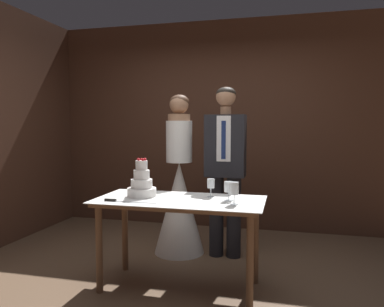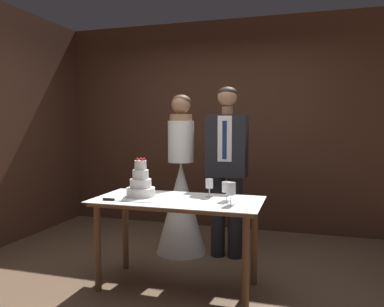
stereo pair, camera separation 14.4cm
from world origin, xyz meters
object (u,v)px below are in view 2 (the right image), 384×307
(cake_knife, at_px, (118,200))
(bride, at_px, (181,195))
(wine_glass_near, at_px, (209,185))
(wine_glass_far, at_px, (231,189))
(tiered_cake, at_px, (141,184))
(wine_glass_middle, at_px, (227,188))
(groom, at_px, (227,163))
(cake_table, at_px, (178,210))

(cake_knife, distance_m, bride, 1.10)
(wine_glass_near, height_order, bride, bride)
(cake_knife, relative_size, wine_glass_far, 2.50)
(tiered_cake, relative_size, wine_glass_middle, 2.13)
(wine_glass_near, xyz_separation_m, wine_glass_far, (0.24, -0.26, 0.01))
(wine_glass_middle, distance_m, bride, 1.08)
(wine_glass_middle, height_order, groom, groom)
(wine_glass_far, height_order, bride, bride)
(cake_knife, height_order, wine_glass_near, wine_glass_near)
(cake_knife, relative_size, groom, 0.25)
(bride, relative_size, groom, 0.96)
(wine_glass_middle, bearing_deg, wine_glass_near, 146.51)
(tiered_cake, relative_size, wine_glass_far, 1.90)
(cake_knife, xyz_separation_m, wine_glass_middle, (0.85, 0.26, 0.10))
(cake_table, distance_m, groom, 0.95)
(tiered_cake, bearing_deg, bride, 82.81)
(tiered_cake, bearing_deg, wine_glass_near, 11.42)
(wine_glass_near, relative_size, wine_glass_far, 0.90)
(groom, bearing_deg, wine_glass_near, -91.24)
(groom, bearing_deg, wine_glass_far, -76.85)
(cake_table, xyz_separation_m, wine_glass_middle, (0.41, 0.04, 0.21))
(bride, xyz_separation_m, groom, (0.50, -0.00, 0.36))
(wine_glass_middle, bearing_deg, wine_glass_far, -65.80)
(cake_table, bearing_deg, bride, 106.32)
(wine_glass_middle, xyz_separation_m, bride, (-0.66, 0.81, -0.25))
(wine_glass_middle, height_order, wine_glass_far, wine_glass_far)
(wine_glass_near, distance_m, bride, 0.89)
(tiered_cake, height_order, groom, groom)
(tiered_cake, bearing_deg, cake_table, -6.57)
(wine_glass_far, bearing_deg, tiered_cake, 170.64)
(cake_knife, bearing_deg, wine_glass_far, 5.48)
(cake_table, relative_size, wine_glass_middle, 8.94)
(wine_glass_near, xyz_separation_m, groom, (0.02, 0.70, 0.12))
(cake_knife, height_order, wine_glass_far, wine_glass_far)
(bride, bearing_deg, groom, -0.06)
(wine_glass_middle, distance_m, wine_glass_far, 0.15)
(wine_glass_near, relative_size, wine_glass_middle, 1.01)
(cake_knife, bearing_deg, wine_glass_middle, 15.01)
(cake_table, distance_m, cake_knife, 0.50)
(wine_glass_near, height_order, groom, groom)
(cake_table, height_order, wine_glass_far, wine_glass_far)
(wine_glass_far, bearing_deg, groom, 103.15)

